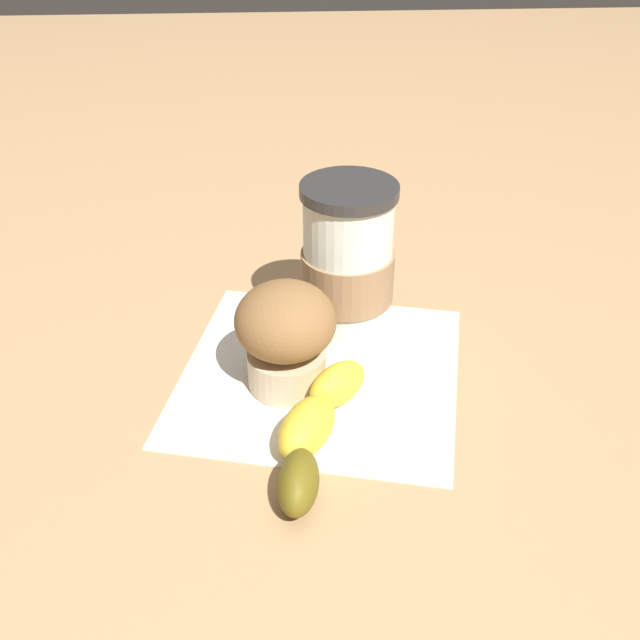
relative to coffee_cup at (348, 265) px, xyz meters
The scene contains 5 objects.
ground_plane 0.10m from the coffee_cup, 25.13° to the right, with size 3.00×3.00×0.00m, color tan.
paper_napkin 0.10m from the coffee_cup, 25.13° to the right, with size 0.24×0.24×0.00m, color white.
coffee_cup is the anchor object (origin of this frame).
muffin 0.10m from the coffee_cup, 37.65° to the right, with size 0.08×0.08×0.10m.
banana 0.17m from the coffee_cup, 14.09° to the right, with size 0.17×0.09×0.04m.
Camera 1 is at (0.53, -0.03, 0.41)m, focal length 42.00 mm.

